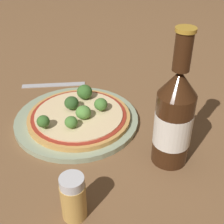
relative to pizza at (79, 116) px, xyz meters
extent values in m
plane|color=brown|center=(-0.01, 0.02, -0.02)|extent=(3.00, 3.00, 0.00)
cylinder|color=#93A384|center=(-0.01, 0.00, -0.01)|extent=(0.27, 0.27, 0.01)
cylinder|color=tan|center=(0.00, 0.00, 0.00)|extent=(0.22, 0.22, 0.01)
cylinder|color=maroon|center=(0.00, 0.00, 0.00)|extent=(0.21, 0.21, 0.00)
cylinder|color=beige|center=(0.00, 0.00, 0.01)|extent=(0.19, 0.19, 0.00)
cylinder|color=#89A866|center=(0.02, -0.08, 0.01)|extent=(0.01, 0.01, 0.01)
ellipsoid|color=#386628|center=(0.02, -0.08, 0.02)|extent=(0.03, 0.03, 0.02)
cylinder|color=#89A866|center=(0.01, 0.05, 0.01)|extent=(0.01, 0.01, 0.01)
ellipsoid|color=#477A33|center=(0.01, 0.05, 0.02)|extent=(0.03, 0.03, 0.03)
cylinder|color=#89A866|center=(0.02, 0.00, 0.01)|extent=(0.01, 0.01, 0.01)
ellipsoid|color=#568E3D|center=(0.02, 0.00, 0.02)|extent=(0.03, 0.03, 0.03)
cylinder|color=#89A866|center=(-0.02, -0.01, 0.01)|extent=(0.01, 0.01, 0.01)
ellipsoid|color=#2D5123|center=(-0.02, -0.01, 0.02)|extent=(0.03, 0.03, 0.03)
cylinder|color=#89A866|center=(-0.05, 0.04, 0.01)|extent=(0.01, 0.01, 0.01)
ellipsoid|color=#386628|center=(-0.05, 0.04, 0.02)|extent=(0.04, 0.04, 0.03)
cylinder|color=#89A866|center=(0.04, -0.03, 0.01)|extent=(0.01, 0.01, 0.01)
ellipsoid|color=#477A33|center=(0.04, -0.03, 0.02)|extent=(0.03, 0.03, 0.02)
cylinder|color=#381E0F|center=(0.18, 0.11, 0.05)|extent=(0.07, 0.07, 0.14)
cylinder|color=silver|center=(0.18, 0.11, 0.05)|extent=(0.07, 0.07, 0.06)
cone|color=#381E0F|center=(0.18, 0.11, 0.15)|extent=(0.07, 0.07, 0.04)
cylinder|color=#381E0F|center=(0.18, 0.11, 0.20)|extent=(0.03, 0.03, 0.06)
cylinder|color=#B7892D|center=(0.18, 0.11, 0.23)|extent=(0.03, 0.03, 0.01)
cylinder|color=tan|center=(0.22, -0.09, 0.01)|extent=(0.04, 0.04, 0.06)
cylinder|color=silver|center=(0.22, -0.09, 0.05)|extent=(0.04, 0.04, 0.02)
cube|color=#B2B2B7|center=(-0.19, 0.00, -0.02)|extent=(0.08, 0.16, 0.00)
camera|label=1|loc=(0.53, -0.18, 0.39)|focal=50.00mm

